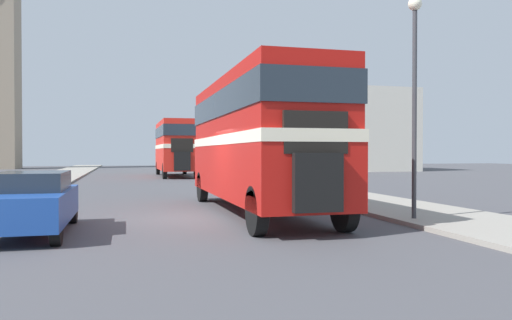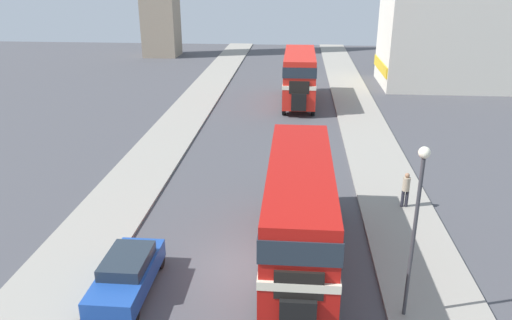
# 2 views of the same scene
# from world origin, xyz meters

# --- Properties ---
(ground_plane) EXTENTS (120.00, 120.00, 0.00)m
(ground_plane) POSITION_xyz_m (0.00, 0.00, 0.00)
(ground_plane) COLOR #47474C
(sidewalk_right) EXTENTS (3.50, 120.00, 0.12)m
(sidewalk_right) POSITION_xyz_m (6.75, 0.00, 0.06)
(sidewalk_right) COLOR gray
(sidewalk_right) RESTS_ON ground_plane
(sidewalk_left) EXTENTS (3.50, 120.00, 0.12)m
(sidewalk_left) POSITION_xyz_m (-6.75, 0.00, 0.06)
(sidewalk_left) COLOR gray
(sidewalk_left) RESTS_ON ground_plane
(double_decker_bus) EXTENTS (2.43, 10.23, 4.09)m
(double_decker_bus) POSITION_xyz_m (2.04, 0.74, 2.45)
(double_decker_bus) COLOR #B2140F
(double_decker_bus) RESTS_ON ground_plane
(bus_distant) EXTENTS (2.57, 9.48, 4.28)m
(bus_distant) POSITION_xyz_m (1.99, 25.39, 2.55)
(bus_distant) COLOR red
(bus_distant) RESTS_ON ground_plane
(car_parked_near) EXTENTS (1.67, 4.19, 1.42)m
(car_parked_near) POSITION_xyz_m (-3.94, -1.81, 0.74)
(car_parked_near) COLOR #1E479E
(car_parked_near) RESTS_ON ground_plane
(pedestrian_walking) EXTENTS (0.35, 0.35, 1.73)m
(pedestrian_walking) POSITION_xyz_m (7.09, 5.71, 1.09)
(pedestrian_walking) COLOR #282833
(pedestrian_walking) RESTS_ON sidewalk_right
(street_lamp) EXTENTS (0.36, 0.36, 5.86)m
(street_lamp) POSITION_xyz_m (5.56, -2.39, 3.96)
(street_lamp) COLOR #38383D
(street_lamp) RESTS_ON sidewalk_right
(shop_building_block) EXTENTS (16.75, 8.29, 8.31)m
(shop_building_block) POSITION_xyz_m (18.28, 33.41, 4.15)
(shop_building_block) COLOR beige
(shop_building_block) RESTS_ON ground_plane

